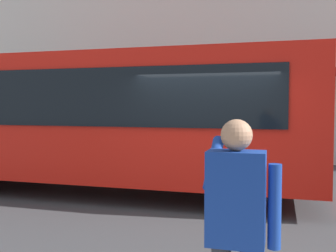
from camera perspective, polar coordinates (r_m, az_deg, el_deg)
The scene contains 3 objects.
ground_plane at distance 7.56m, azimuth 6.19°, elevation -11.89°, with size 60.00×60.00×0.00m, color #38383A.
red_bus at distance 8.72m, azimuth -8.92°, elevation 1.27°, with size 9.05×2.54×3.08m.
pedestrian_photographer at distance 2.83m, azimuth 10.00°, elevation -13.48°, with size 0.53×0.52×1.70m.
Camera 1 is at (-1.25, 7.20, 1.94)m, focal length 41.55 mm.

